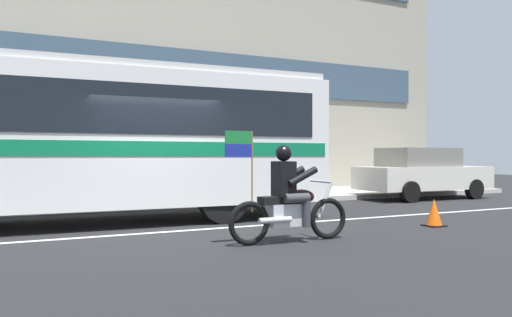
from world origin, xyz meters
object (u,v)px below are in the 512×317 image
at_px(parked_sedan_curbside, 422,172).
at_px(traffic_cone, 434,213).
at_px(transit_bus, 60,131).
at_px(motorcycle_with_rider, 289,201).

xyz_separation_m(parked_sedan_curbside, traffic_cone, (-4.42, -4.80, -0.59)).
bearing_deg(traffic_cone, parked_sedan_curbside, 47.33).
bearing_deg(transit_bus, parked_sedan_curbside, 7.17).
bearing_deg(transit_bus, motorcycle_with_rider, -49.86).
relative_size(parked_sedan_curbside, traffic_cone, 8.04).
xyz_separation_m(transit_bus, parked_sedan_curbside, (11.03, 1.39, -1.03)).
height_order(transit_bus, parked_sedan_curbside, transit_bus).
height_order(parked_sedan_curbside, traffic_cone, parked_sedan_curbside).
bearing_deg(transit_bus, traffic_cone, -27.29).
bearing_deg(parked_sedan_curbside, transit_bus, -172.83).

